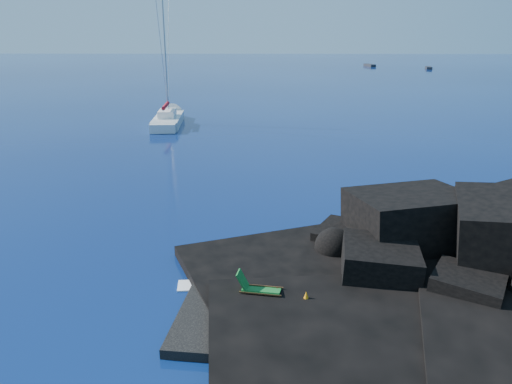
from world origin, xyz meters
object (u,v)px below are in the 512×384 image
deck_chair (261,285)px  distant_boat_b (429,69)px  marker_cone (306,298)px  sunbather (348,292)px  distant_boat_a (370,66)px  sailboat (168,125)px

deck_chair → distant_boat_b: bearing=79.3°
marker_cone → distant_boat_b: marker_cone is taller
sunbather → distant_boat_a: sunbather is taller
distant_boat_b → marker_cone: bearing=-98.5°
sunbather → marker_cone: size_ratio=3.01×
marker_cone → distant_boat_b: bearing=70.7°
sailboat → marker_cone: (12.07, -38.00, 0.63)m
deck_chair → sunbather: 3.32m
marker_cone → distant_boat_b: (41.44, 118.09, -0.63)m
sunbather → distant_boat_b: (39.80, 117.44, -0.51)m
sunbather → marker_cone: (-1.64, -0.65, 0.11)m
deck_chair → distant_boat_a: bearing=86.3°
sailboat → marker_cone: size_ratio=24.97×
sunbather → distant_boat_b: sunbather is taller
deck_chair → marker_cone: 1.73m
sailboat → distant_boat_a: 97.66m
distant_boat_a → distant_boat_b: 16.28m
sailboat → marker_cone: sailboat is taller
deck_chair → distant_boat_b: size_ratio=0.37×
distant_boat_a → sailboat: bearing=-128.3°
sunbather → distant_boat_a: bearing=56.8°
sunbather → marker_cone: marker_cone is taller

